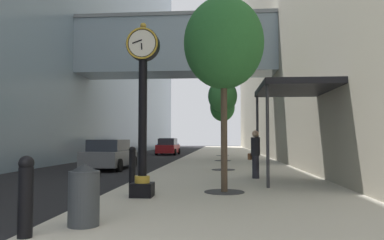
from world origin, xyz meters
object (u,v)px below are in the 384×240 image
(bollard_nearest, at_px, (26,195))
(street_tree_near, at_px, (224,44))
(bollard_third, at_px, (132,164))
(car_grey_near, at_px, (110,155))
(street_tree_mid_near, at_px, (223,57))
(street_tree_mid_far, at_px, (223,97))
(car_red_far, at_px, (168,147))
(street_clock, at_px, (143,100))
(car_blue_mid, at_px, (168,146))
(street_tree_far, at_px, (222,108))
(pedestrian_walking, at_px, (255,153))
(trash_bin, at_px, (84,194))

(bollard_nearest, relative_size, street_tree_near, 0.22)
(bollard_third, xyz_separation_m, car_grey_near, (-2.96, 7.20, -0.01))
(bollard_third, distance_m, street_tree_mid_near, 7.96)
(bollard_nearest, xyz_separation_m, street_tree_mid_far, (2.99, 19.62, 3.66))
(bollard_nearest, xyz_separation_m, car_red_far, (-2.47, 31.68, 0.01))
(car_grey_near, bearing_deg, street_tree_near, -56.23)
(street_tree_mid_near, relative_size, street_tree_mid_far, 1.27)
(street_clock, bearing_deg, car_blue_mid, 97.11)
(street_clock, distance_m, street_tree_mid_far, 15.90)
(street_tree_far, distance_m, pedestrian_walking, 18.66)
(street_tree_mid_far, distance_m, pedestrian_walking, 11.56)
(bollard_nearest, distance_m, street_tree_near, 6.74)
(street_tree_near, xyz_separation_m, street_tree_far, (0.00, 22.03, 0.07))
(pedestrian_walking, bearing_deg, street_clock, -124.97)
(street_clock, bearing_deg, bollard_nearest, -102.87)
(street_tree_far, xyz_separation_m, trash_bin, (-2.39, -26.18, -3.64))
(street_tree_mid_near, distance_m, street_tree_far, 14.74)
(street_tree_mid_near, height_order, car_blue_mid, street_tree_mid_near)
(bollard_nearest, relative_size, car_blue_mid, 0.26)
(pedestrian_walking, bearing_deg, street_tree_mid_far, 96.12)
(street_clock, xyz_separation_m, street_tree_mid_near, (2.08, 8.32, 2.93))
(street_tree_mid_far, xyz_separation_m, trash_bin, (-2.39, -18.84, -3.76))
(street_clock, relative_size, car_red_far, 1.07)
(street_tree_near, height_order, trash_bin, street_tree_near)
(street_tree_mid_near, distance_m, car_grey_near, 7.77)
(bollard_third, distance_m, street_tree_near, 4.89)
(street_tree_near, height_order, street_tree_mid_near, street_tree_mid_near)
(bollard_third, xyz_separation_m, street_tree_far, (2.99, 20.34, 3.55))
(bollard_nearest, relative_size, car_grey_near, 0.28)
(street_clock, relative_size, street_tree_mid_far, 0.82)
(street_tree_far, bearing_deg, bollard_nearest, -96.32)
(street_tree_far, bearing_deg, bollard_third, -98.35)
(car_red_far, bearing_deg, bollard_nearest, -85.55)
(bollard_third, distance_m, car_blue_mid, 30.88)
(car_blue_mid, bearing_deg, pedestrian_walking, -75.50)
(street_tree_far, relative_size, pedestrian_walking, 3.06)
(pedestrian_walking, bearing_deg, bollard_third, -154.44)
(street_tree_far, xyz_separation_m, car_red_far, (-5.45, 4.71, -3.53))
(bollard_third, xyz_separation_m, street_tree_near, (2.99, -1.69, 3.48))
(pedestrian_walking, distance_m, car_red_far, 23.99)
(street_tree_near, distance_m, street_tree_mid_far, 14.69)
(bollard_third, relative_size, car_red_far, 0.29)
(car_grey_near, height_order, car_blue_mid, car_blue_mid)
(street_tree_far, bearing_deg, street_tree_near, -90.00)
(street_tree_mid_near, distance_m, trash_bin, 12.70)
(street_tree_mid_near, xyz_separation_m, car_red_far, (-5.45, 19.40, -4.74))
(street_tree_mid_near, xyz_separation_m, car_blue_mid, (-6.24, 25.05, -4.71))
(street_tree_far, xyz_separation_m, car_grey_near, (-5.95, -13.13, -3.55))
(bollard_nearest, xyz_separation_m, trash_bin, (0.60, 0.79, -0.10))
(car_blue_mid, bearing_deg, car_red_far, -82.03)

